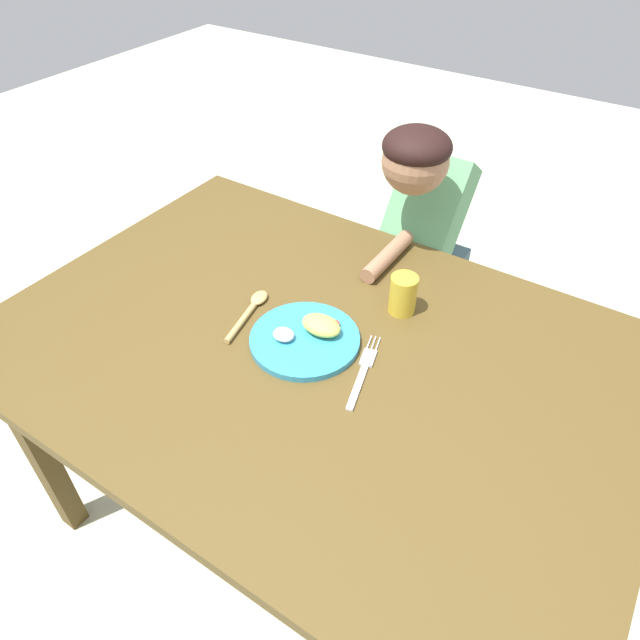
# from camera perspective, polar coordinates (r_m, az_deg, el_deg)

# --- Properties ---
(ground_plane) EXTENTS (8.00, 8.00, 0.00)m
(ground_plane) POSITION_cam_1_polar(r_m,az_deg,el_deg) (1.82, -0.55, -19.28)
(ground_plane) COLOR beige
(dining_table) EXTENTS (1.40, 0.97, 0.73)m
(dining_table) POSITION_cam_1_polar(r_m,az_deg,el_deg) (1.30, -0.73, -4.99)
(dining_table) COLOR #503E1C
(dining_table) RESTS_ON ground_plane
(plate) EXTENTS (0.24, 0.24, 0.05)m
(plate) POSITION_cam_1_polar(r_m,az_deg,el_deg) (1.24, -1.34, -1.76)
(plate) COLOR teal
(plate) RESTS_ON dining_table
(fork) EXTENTS (0.08, 0.21, 0.01)m
(fork) POSITION_cam_1_polar(r_m,az_deg,el_deg) (1.19, 4.31, -5.17)
(fork) COLOR silver
(fork) RESTS_ON dining_table
(spoon) EXTENTS (0.06, 0.19, 0.02)m
(spoon) POSITION_cam_1_polar(r_m,az_deg,el_deg) (1.33, -6.93, 1.06)
(spoon) COLOR tan
(spoon) RESTS_ON dining_table
(drinking_cup) EXTENTS (0.06, 0.06, 0.09)m
(drinking_cup) POSITION_cam_1_polar(r_m,az_deg,el_deg) (1.32, 8.27, 2.54)
(drinking_cup) COLOR gold
(drinking_cup) RESTS_ON dining_table
(person) EXTENTS (0.21, 0.48, 1.05)m
(person) POSITION_cam_1_polar(r_m,az_deg,el_deg) (1.76, 9.94, 5.20)
(person) COLOR #3F5660
(person) RESTS_ON ground_plane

